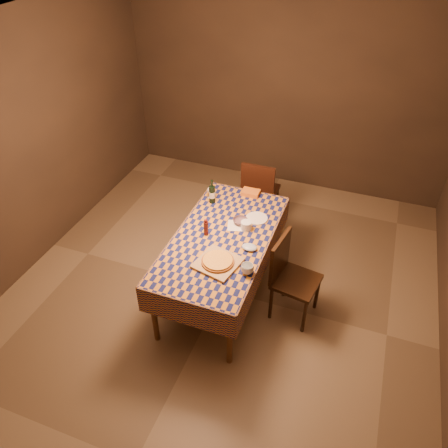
# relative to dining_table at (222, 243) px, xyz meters

# --- Properties ---
(room) EXTENTS (5.00, 5.10, 2.70)m
(room) POSITION_rel_dining_table_xyz_m (0.00, 0.00, 0.66)
(room) COLOR brown
(room) RESTS_ON ground
(dining_table) EXTENTS (0.94, 1.84, 0.77)m
(dining_table) POSITION_rel_dining_table_xyz_m (0.00, 0.00, 0.00)
(dining_table) COLOR brown
(dining_table) RESTS_ON ground
(cutting_board) EXTENTS (0.45, 0.45, 0.02)m
(cutting_board) POSITION_rel_dining_table_xyz_m (0.10, -0.38, 0.09)
(cutting_board) COLOR #A67F4E
(cutting_board) RESTS_ON dining_table
(pizza) EXTENTS (0.32, 0.32, 0.03)m
(pizza) POSITION_rel_dining_table_xyz_m (0.10, -0.38, 0.11)
(pizza) COLOR brown
(pizza) RESTS_ON cutting_board
(pepper_mill) EXTENTS (0.06, 0.06, 0.19)m
(pepper_mill) POSITION_rel_dining_table_xyz_m (-0.17, -0.02, 0.17)
(pepper_mill) COLOR #4E1512
(pepper_mill) RESTS_ON dining_table
(bowl) EXTENTS (0.17, 0.17, 0.05)m
(bowl) POSITION_rel_dining_table_xyz_m (0.10, 0.28, 0.10)
(bowl) COLOR #644954
(bowl) RESTS_ON dining_table
(wine_glass) EXTENTS (0.07, 0.07, 0.14)m
(wine_glass) POSITION_rel_dining_table_xyz_m (-0.37, 0.61, 0.18)
(wine_glass) COLOR silver
(wine_glass) RESTS_ON dining_table
(wine_bottle) EXTENTS (0.09, 0.09, 0.28)m
(wine_bottle) POSITION_rel_dining_table_xyz_m (-0.32, 0.54, 0.18)
(wine_bottle) COLOR black
(wine_bottle) RESTS_ON dining_table
(deli_tub) EXTENTS (0.13, 0.13, 0.09)m
(deli_tub) POSITION_rel_dining_table_xyz_m (0.18, 0.21, 0.12)
(deli_tub) COLOR silver
(deli_tub) RESTS_ON dining_table
(takeout_container) EXTENTS (0.20, 0.14, 0.05)m
(takeout_container) POSITION_rel_dining_table_xyz_m (0.04, 0.83, 0.10)
(takeout_container) COLOR #CA661A
(takeout_container) RESTS_ON dining_table
(white_plate) EXTENTS (0.31, 0.31, 0.01)m
(white_plate) POSITION_rel_dining_table_xyz_m (0.23, 0.41, 0.08)
(white_plate) COLOR white
(white_plate) RESTS_ON dining_table
(tumbler) EXTENTS (0.14, 0.14, 0.09)m
(tumbler) POSITION_rel_dining_table_xyz_m (0.39, -0.40, 0.12)
(tumbler) COLOR silver
(tumbler) RESTS_ON dining_table
(flour_patch) EXTENTS (0.28, 0.24, 0.00)m
(flour_patch) POSITION_rel_dining_table_xyz_m (0.10, 0.23, 0.08)
(flour_patch) COLOR silver
(flour_patch) RESTS_ON dining_table
(flour_bag) EXTENTS (0.18, 0.16, 0.04)m
(flour_bag) POSITION_rel_dining_table_xyz_m (0.31, -0.08, 0.10)
(flour_bag) COLOR #A5B8D3
(flour_bag) RESTS_ON dining_table
(chair_far) EXTENTS (0.43, 0.43, 0.93)m
(chair_far) POSITION_rel_dining_table_xyz_m (0.00, 1.33, -0.17)
(chair_far) COLOR black
(chair_far) RESTS_ON ground
(chair_right) EXTENTS (0.49, 0.48, 0.93)m
(chair_right) POSITION_rel_dining_table_xyz_m (0.72, -0.02, -0.17)
(chair_right) COLOR black
(chair_right) RESTS_ON ground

